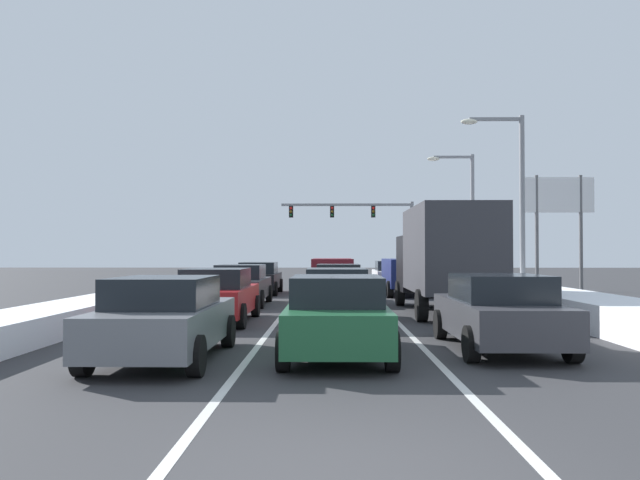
# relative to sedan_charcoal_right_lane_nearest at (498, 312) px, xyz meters

# --- Properties ---
(ground_plane) EXTENTS (120.00, 120.00, 0.00)m
(ground_plane) POSITION_rel_sedan_charcoal_right_lane_nearest_xyz_m (-3.18, 11.27, -0.76)
(ground_plane) COLOR #333335
(lane_stripe_between_right_lane_and_center_lane) EXTENTS (0.14, 50.76, 0.01)m
(lane_stripe_between_right_lane_and_center_lane) POSITION_rel_sedan_charcoal_right_lane_nearest_xyz_m (-1.48, 15.89, -0.76)
(lane_stripe_between_right_lane_and_center_lane) COLOR silver
(lane_stripe_between_right_lane_and_center_lane) RESTS_ON ground
(lane_stripe_between_center_lane_and_left_lane) EXTENTS (0.14, 50.76, 0.01)m
(lane_stripe_between_center_lane_and_left_lane) POSITION_rel_sedan_charcoal_right_lane_nearest_xyz_m (-4.88, 15.89, -0.76)
(lane_stripe_between_center_lane_and_left_lane) COLOR silver
(lane_stripe_between_center_lane_and_left_lane) RESTS_ON ground
(snow_bank_right_shoulder) EXTENTS (2.18, 50.76, 0.74)m
(snow_bank_right_shoulder) POSITION_rel_sedan_charcoal_right_lane_nearest_xyz_m (3.82, 15.89, -0.39)
(snow_bank_right_shoulder) COLOR white
(snow_bank_right_shoulder) RESTS_ON ground
(snow_bank_left_shoulder) EXTENTS (1.83, 50.76, 0.62)m
(snow_bank_left_shoulder) POSITION_rel_sedan_charcoal_right_lane_nearest_xyz_m (-10.18, 15.89, -0.45)
(snow_bank_left_shoulder) COLOR white
(snow_bank_left_shoulder) RESTS_ON ground
(sedan_charcoal_right_lane_nearest) EXTENTS (2.00, 4.50, 1.51)m
(sedan_charcoal_right_lane_nearest) POSITION_rel_sedan_charcoal_right_lane_nearest_xyz_m (0.00, 0.00, 0.00)
(sedan_charcoal_right_lane_nearest) COLOR #38383D
(sedan_charcoal_right_lane_nearest) RESTS_ON ground
(box_truck_right_lane_second) EXTENTS (2.53, 7.20, 3.36)m
(box_truck_right_lane_second) POSITION_rel_sedan_charcoal_right_lane_nearest_xyz_m (0.33, 7.52, 1.14)
(box_truck_right_lane_second) COLOR black
(box_truck_right_lane_second) RESTS_ON ground
(suv_navy_right_lane_third) EXTENTS (2.16, 4.90, 1.67)m
(suv_navy_right_lane_third) POSITION_rel_sedan_charcoal_right_lane_nearest_xyz_m (0.18, 16.21, 0.25)
(suv_navy_right_lane_third) COLOR navy
(suv_navy_right_lane_third) RESTS_ON ground
(sedan_white_right_lane_fourth) EXTENTS (2.00, 4.50, 1.51)m
(sedan_white_right_lane_fourth) POSITION_rel_sedan_charcoal_right_lane_nearest_xyz_m (0.03, 22.27, 0.00)
(sedan_white_right_lane_fourth) COLOR silver
(sedan_white_right_lane_fourth) RESTS_ON ground
(sedan_green_center_lane_nearest) EXTENTS (2.00, 4.50, 1.51)m
(sedan_green_center_lane_nearest) POSITION_rel_sedan_charcoal_right_lane_nearest_xyz_m (-3.26, -0.87, 0.00)
(sedan_green_center_lane_nearest) COLOR #1E5633
(sedan_green_center_lane_nearest) RESTS_ON ground
(sedan_silver_center_lane_second) EXTENTS (2.00, 4.50, 1.51)m
(sedan_silver_center_lane_second) POSITION_rel_sedan_charcoal_right_lane_nearest_xyz_m (-3.20, 5.03, 0.00)
(sedan_silver_center_lane_second) COLOR #B7BABF
(sedan_silver_center_lane_second) RESTS_ON ground
(sedan_tan_center_lane_third) EXTENTS (2.00, 4.50, 1.51)m
(sedan_tan_center_lane_third) POSITION_rel_sedan_charcoal_right_lane_nearest_xyz_m (-3.06, 11.88, 0.00)
(sedan_tan_center_lane_third) COLOR #937F60
(sedan_tan_center_lane_third) RESTS_ON ground
(suv_maroon_center_lane_fourth) EXTENTS (2.16, 4.90, 1.67)m
(suv_maroon_center_lane_fourth) POSITION_rel_sedan_charcoal_right_lane_nearest_xyz_m (-3.26, 18.27, 0.25)
(suv_maroon_center_lane_fourth) COLOR maroon
(suv_maroon_center_lane_fourth) RESTS_ON ground
(sedan_gray_left_lane_nearest) EXTENTS (2.00, 4.50, 1.51)m
(sedan_gray_left_lane_nearest) POSITION_rel_sedan_charcoal_right_lane_nearest_xyz_m (-6.37, -1.34, 0.00)
(sedan_gray_left_lane_nearest) COLOR slate
(sedan_gray_left_lane_nearest) RESTS_ON ground
(sedan_red_left_lane_second) EXTENTS (2.00, 4.50, 1.51)m
(sedan_red_left_lane_second) POSITION_rel_sedan_charcoal_right_lane_nearest_xyz_m (-6.54, 4.83, 0.00)
(sedan_red_left_lane_second) COLOR maroon
(sedan_red_left_lane_second) RESTS_ON ground
(sedan_charcoal_left_lane_third) EXTENTS (2.00, 4.50, 1.51)m
(sedan_charcoal_left_lane_third) POSITION_rel_sedan_charcoal_right_lane_nearest_xyz_m (-6.70, 10.69, 0.00)
(sedan_charcoal_left_lane_third) COLOR #38383D
(sedan_charcoal_left_lane_third) RESTS_ON ground
(sedan_black_left_lane_fourth) EXTENTS (2.00, 4.50, 1.51)m
(sedan_black_left_lane_fourth) POSITION_rel_sedan_charcoal_right_lane_nearest_xyz_m (-6.76, 17.11, 0.00)
(sedan_black_left_lane_fourth) COLOR black
(sedan_black_left_lane_fourth) RESTS_ON ground
(traffic_light_gantry) EXTENTS (10.94, 0.47, 6.20)m
(traffic_light_gantry) POSITION_rel_sedan_charcoal_right_lane_nearest_xyz_m (-0.41, 38.95, 3.97)
(traffic_light_gantry) COLOR slate
(traffic_light_gantry) RESTS_ON ground
(street_lamp_right_near) EXTENTS (2.66, 0.36, 7.72)m
(street_lamp_right_near) POSITION_rel_sedan_charcoal_right_lane_nearest_xyz_m (4.30, 13.58, 3.89)
(street_lamp_right_near) COLOR gray
(street_lamp_right_near) RESTS_ON ground
(street_lamp_right_mid) EXTENTS (2.66, 0.36, 7.55)m
(street_lamp_right_mid) POSITION_rel_sedan_charcoal_right_lane_nearest_xyz_m (4.33, 22.81, 3.80)
(street_lamp_right_mid) COLOR gray
(street_lamp_right_mid) RESTS_ON ground
(roadside_sign_right) EXTENTS (3.20, 0.16, 5.50)m
(roadside_sign_right) POSITION_rel_sedan_charcoal_right_lane_nearest_xyz_m (7.06, 15.96, 3.25)
(roadside_sign_right) COLOR #59595B
(roadside_sign_right) RESTS_ON ground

